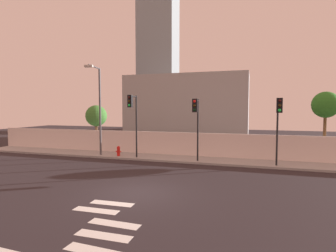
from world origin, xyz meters
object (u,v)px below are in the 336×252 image
(traffic_light_left, at_px, (278,117))
(traffic_light_center, at_px, (196,116))
(street_lamp_curbside, at_px, (98,103))
(roadside_tree_leftmost, at_px, (96,116))
(traffic_light_right, at_px, (133,113))
(roadside_tree_midleft, at_px, (326,105))
(fire_hydrant, at_px, (118,151))

(traffic_light_left, relative_size, traffic_light_center, 1.00)
(traffic_light_left, xyz_separation_m, street_lamp_curbside, (-13.05, 0.54, 0.91))
(traffic_light_left, xyz_separation_m, roadside_tree_leftmost, (-15.46, 4.00, -0.19))
(traffic_light_right, height_order, roadside_tree_midleft, roadside_tree_midleft)
(traffic_light_left, height_order, street_lamp_curbside, street_lamp_curbside)
(street_lamp_curbside, distance_m, fire_hydrant, 4.01)
(roadside_tree_midleft, bearing_deg, roadside_tree_leftmost, 180.00)
(street_lamp_curbside, bearing_deg, fire_hydrant, 7.26)
(traffic_light_center, relative_size, roadside_tree_midleft, 0.86)
(roadside_tree_leftmost, bearing_deg, traffic_light_right, -34.67)
(street_lamp_curbside, bearing_deg, roadside_tree_leftmost, 124.96)
(traffic_light_right, bearing_deg, traffic_light_center, -1.07)
(traffic_light_center, relative_size, fire_hydrant, 5.69)
(roadside_tree_midleft, bearing_deg, traffic_light_left, -131.04)
(traffic_light_left, relative_size, roadside_tree_midleft, 0.85)
(traffic_light_center, relative_size, street_lamp_curbside, 0.63)
(traffic_light_right, distance_m, street_lamp_curbside, 3.21)
(roadside_tree_leftmost, height_order, roadside_tree_midleft, roadside_tree_midleft)
(roadside_tree_leftmost, bearing_deg, roadside_tree_midleft, 0.00)
(traffic_light_right, bearing_deg, roadside_tree_midleft, 15.90)
(roadside_tree_midleft, bearing_deg, traffic_light_center, -155.74)
(traffic_light_left, bearing_deg, street_lamp_curbside, 177.63)
(traffic_light_center, height_order, roadside_tree_leftmost, traffic_light_center)
(street_lamp_curbside, xyz_separation_m, roadside_tree_midleft, (16.53, 3.46, -0.18))
(traffic_light_left, height_order, roadside_tree_leftmost, traffic_light_left)
(traffic_light_left, relative_size, fire_hydrant, 5.67)
(traffic_light_center, bearing_deg, street_lamp_curbside, 176.70)
(traffic_light_center, xyz_separation_m, traffic_light_right, (-4.74, 0.09, 0.22))
(roadside_tree_leftmost, distance_m, roadside_tree_midleft, 18.97)
(traffic_light_center, xyz_separation_m, fire_hydrant, (-6.27, 0.65, -2.77))
(roadside_tree_leftmost, bearing_deg, traffic_light_left, -14.50)
(traffic_light_right, height_order, street_lamp_curbside, street_lamp_curbside)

